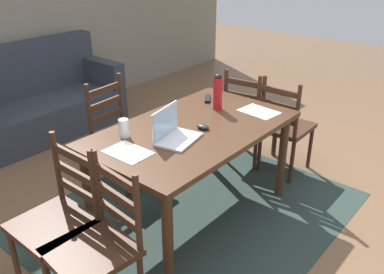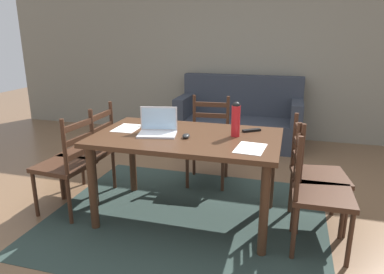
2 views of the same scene
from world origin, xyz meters
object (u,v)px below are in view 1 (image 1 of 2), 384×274
Objects in this scene: dining_table at (193,139)px; computer_mouse at (203,127)px; chair_left_far at (58,220)px; chair_left_near at (97,247)px; tv_remote at (208,99)px; chair_right_far at (249,117)px; drinking_glass at (124,128)px; couch at (39,102)px; chair_right_near at (283,127)px; water_bottle at (218,91)px; chair_far_head at (121,134)px; laptop at (173,132)px.

computer_mouse is (0.02, -0.08, 0.11)m from dining_table.
chair_left_far and chair_left_near have the same top height.
tv_remote is at bearing 27.63° from dining_table.
tv_remote is at bearing 170.88° from chair_right_far.
drinking_glass is (-0.44, 0.26, 0.16)m from dining_table.
drinking_glass is (-0.55, -2.12, 0.49)m from couch.
water_bottle is (-0.67, 0.27, 0.47)m from chair_right_near.
chair_left_near is 1.15m from computer_mouse.
chair_right_near is 0.79m from tv_remote.
chair_right_far is at bearing 8.20° from computer_mouse.
chair_left_near is 1.69m from tv_remote.
chair_far_head is at bearing 136.34° from chair_right_near.
couch is 2.50m from computer_mouse.
dining_table is 15.76× the size of computer_mouse.
laptop is at bearing 172.91° from chair_right_near.
chair_left_far is 1.00× the size of chair_far_head.
chair_right_far is 1.00× the size of chair_left_near.
water_bottle reaches higher than drinking_glass.
chair_left_near is 2.84m from couch.
chair_left_far is 0.93m from laptop.
water_bottle is 0.26m from tv_remote.
chair_right_far is at bearing -31.40° from chair_far_head.
tv_remote is (1.60, 0.46, 0.32)m from chair_left_near.
laptop is at bearing 75.37° from tv_remote.
water_bottle reaches higher than computer_mouse.
chair_right_near is 1.00× the size of chair_far_head.
laptop is at bearing -14.40° from chair_left_far.
chair_right_far is 1.39m from laptop.
laptop is 0.83m from tv_remote.
couch is 13.60× the size of drinking_glass.
water_bottle is 2.23× the size of drinking_glass.
water_bottle is at bearing 9.16° from laptop.
couch is (0.11, 1.55, -0.11)m from chair_far_head.
chair_far_head is at bearing 6.87° from tv_remote.
laptop is (0.83, 0.17, 0.37)m from chair_left_near.
tv_remote is (0.52, -0.57, 0.32)m from chair_far_head.
dining_table is 1.12m from chair_left_near.
chair_left_near reaches higher than computer_mouse.
laptop is 0.67m from water_bottle.
chair_right_far is 0.83m from water_bottle.
water_bottle reaches higher than chair_far_head.
dining_table is at bearing -30.96° from drinking_glass.
chair_right_near is 1.63m from drinking_glass.
chair_right_far is 0.53× the size of couch.
chair_right_near is at bearing -90.07° from chair_right_far.
tv_remote is at bearing 29.29° from computer_mouse.
chair_right_near is at bearing -7.09° from laptop.
computer_mouse is (0.27, -0.05, -0.04)m from laptop.
chair_right_near is 9.50× the size of computer_mouse.
chair_right_near is 1.39m from laptop.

